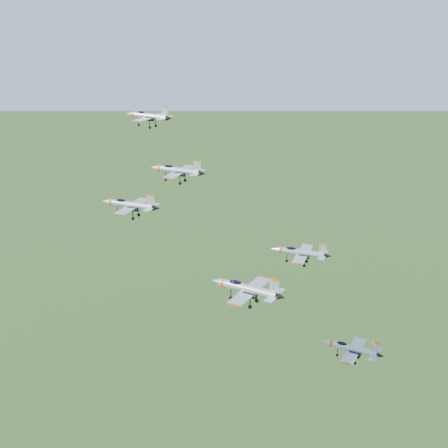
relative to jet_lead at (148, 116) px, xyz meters
The scene contains 6 objects.
jet_lead is the anchor object (origin of this frame).
jet_left_high 24.39m from the jet_lead, 34.77° to the right, with size 12.27×10.33×3.30m.
jet_right_high 40.26m from the jet_lead, 53.27° to the right, with size 11.29×9.56×3.05m.
jet_left_low 49.37m from the jet_lead, ahead, with size 11.63×9.89×3.16m.
jet_right_low 56.20m from the jet_lead, 31.07° to the right, with size 13.84×11.50×3.70m.
jet_trail 69.01m from the jet_lead, 13.45° to the right, with size 11.49×9.60×3.07m.
Camera 1 is at (66.68, -88.96, 179.55)m, focal length 50.00 mm.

